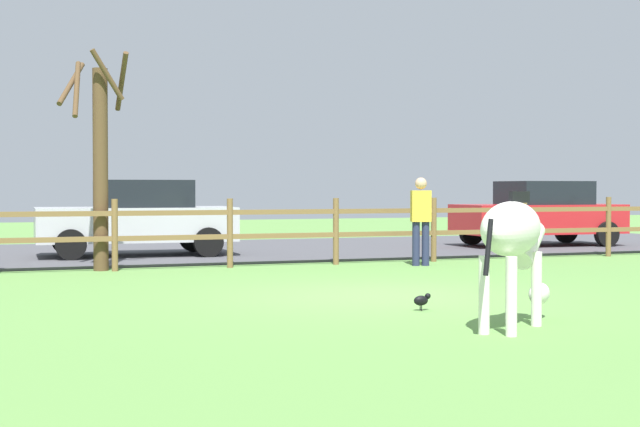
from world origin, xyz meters
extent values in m
plane|color=#5B8C42|center=(0.00, 0.00, 0.00)|extent=(60.00, 60.00, 0.00)
cube|color=#47474C|center=(0.00, 9.30, 0.03)|extent=(28.00, 7.40, 0.05)
cylinder|color=brown|center=(-2.76, 5.00, 0.63)|extent=(0.11, 0.11, 1.26)
cylinder|color=brown|center=(-0.70, 5.00, 0.63)|extent=(0.11, 0.11, 1.26)
cylinder|color=brown|center=(1.37, 5.00, 0.63)|extent=(0.11, 0.11, 1.26)
cylinder|color=brown|center=(3.43, 5.00, 0.63)|extent=(0.11, 0.11, 1.26)
cylinder|color=brown|center=(5.49, 5.00, 0.63)|extent=(0.11, 0.11, 1.26)
cylinder|color=brown|center=(7.55, 5.00, 0.63)|extent=(0.11, 0.11, 1.26)
cube|color=brown|center=(-0.70, 5.00, 0.57)|extent=(20.61, 0.06, 0.09)
cube|color=brown|center=(-0.70, 5.00, 1.01)|extent=(20.61, 0.06, 0.09)
cylinder|color=#513A23|center=(-2.97, 5.21, 1.76)|extent=(0.26, 0.26, 3.53)
cylinder|color=#513A23|center=(-2.59, 5.22, 3.32)|extent=(0.13, 0.83, 0.98)
cylinder|color=#513A23|center=(-2.88, 4.94, 3.39)|extent=(0.63, 0.29, 0.87)
cylinder|color=#513A23|center=(-3.35, 5.28, 3.16)|extent=(0.25, 0.86, 1.06)
cylinder|color=#513A23|center=(-3.43, 5.45, 3.27)|extent=(0.59, 1.02, 0.87)
ellipsoid|color=white|center=(0.05, -3.31, 1.03)|extent=(1.26, 1.16, 0.56)
cylinder|color=white|center=(0.27, -2.94, 0.39)|extent=(0.11, 0.11, 0.78)
cylinder|color=white|center=(0.44, -3.16, 0.39)|extent=(0.11, 0.11, 0.78)
cylinder|color=white|center=(-0.35, -3.45, 0.39)|extent=(0.11, 0.11, 0.78)
cylinder|color=white|center=(-0.17, -3.67, 0.39)|extent=(0.11, 0.11, 0.78)
cylinder|color=white|center=(0.45, -2.97, 0.84)|extent=(0.61, 0.56, 0.51)
ellipsoid|color=white|center=(0.78, -2.70, 0.28)|extent=(0.47, 0.43, 0.24)
cube|color=black|center=(0.24, -3.15, 1.35)|extent=(0.46, 0.39, 0.12)
cylinder|color=black|center=(-0.47, -3.73, 0.88)|extent=(0.18, 0.16, 0.54)
cylinder|color=black|center=(-0.14, -1.60, 0.03)|extent=(0.01, 0.01, 0.06)
cylinder|color=black|center=(-0.14, -1.64, 0.03)|extent=(0.01, 0.01, 0.06)
ellipsoid|color=black|center=(-0.14, -1.62, 0.12)|extent=(0.18, 0.10, 0.12)
sphere|color=black|center=(-0.05, -1.62, 0.17)|extent=(0.07, 0.07, 0.07)
cube|color=#B7BABF|center=(-1.90, 8.00, 0.70)|extent=(4.06, 1.85, 0.70)
cube|color=black|center=(-1.75, 7.99, 1.33)|extent=(1.96, 1.64, 0.56)
cylinder|color=black|center=(-3.29, 7.20, 0.35)|extent=(0.61, 0.20, 0.60)
cylinder|color=black|center=(-3.22, 8.90, 0.35)|extent=(0.61, 0.20, 0.60)
cylinder|color=black|center=(-0.59, 7.09, 0.35)|extent=(0.61, 0.20, 0.60)
cylinder|color=black|center=(-0.52, 8.79, 0.35)|extent=(0.61, 0.20, 0.60)
cube|color=red|center=(7.78, 8.00, 0.70)|extent=(4.04, 1.80, 0.70)
cube|color=black|center=(7.93, 7.99, 1.33)|extent=(1.94, 1.61, 0.56)
cylinder|color=black|center=(6.41, 7.18, 0.35)|extent=(0.60, 0.19, 0.60)
cylinder|color=black|center=(6.45, 8.88, 0.35)|extent=(0.60, 0.19, 0.60)
cylinder|color=black|center=(9.11, 7.11, 0.35)|extent=(0.60, 0.19, 0.60)
cylinder|color=black|center=(9.15, 8.81, 0.35)|extent=(0.60, 0.19, 0.60)
cylinder|color=#232847|center=(2.66, 4.23, 0.41)|extent=(0.14, 0.14, 0.82)
cylinder|color=#232847|center=(2.83, 4.18, 0.41)|extent=(0.14, 0.14, 0.82)
cube|color=gold|center=(2.75, 4.20, 1.11)|extent=(0.41, 0.31, 0.58)
sphere|color=tan|center=(2.75, 4.20, 1.53)|extent=(0.22, 0.22, 0.22)
camera|label=1|loc=(-5.12, -11.65, 1.45)|focal=53.27mm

